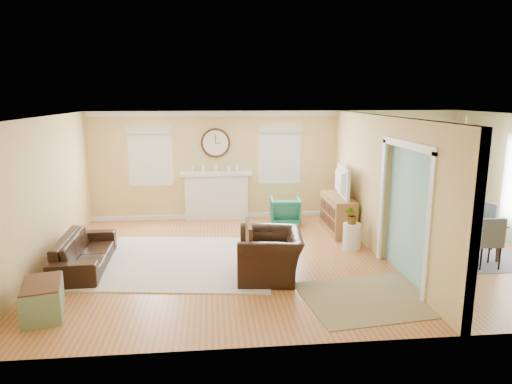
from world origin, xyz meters
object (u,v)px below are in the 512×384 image
eames_chair (270,255)px  credenza (338,214)px  dining_table (450,231)px  sofa (85,252)px  green_chair (285,211)px

eames_chair → credenza: (1.82, 2.41, 0.02)m
dining_table → sofa: bearing=88.6°
sofa → green_chair: (3.93, 2.40, 0.03)m
credenza → sofa: bearing=-161.5°
eames_chair → green_chair: eames_chair is taller
green_chair → sofa: bearing=35.8°
sofa → dining_table: (6.87, 0.36, 0.06)m
green_chair → eames_chair: bearing=80.6°
credenza → dining_table: credenza is taller
credenza → dining_table: bearing=-34.6°
sofa → eames_chair: size_ratio=1.68×
eames_chair → dining_table: eames_chair is taller
sofa → credenza: size_ratio=1.41×
sofa → green_chair: size_ratio=2.86×
eames_chair → sofa: bearing=-96.5°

